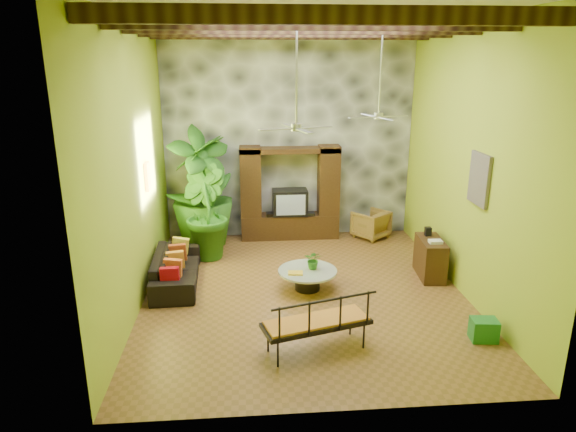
{
  "coord_description": "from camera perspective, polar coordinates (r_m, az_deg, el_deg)",
  "views": [
    {
      "loc": [
        -1.05,
        -8.93,
        4.31
      ],
      "look_at": [
        -0.29,
        0.2,
        1.47
      ],
      "focal_mm": 32.0,
      "sensor_mm": 36.0,
      "label": 1
    }
  ],
  "objects": [
    {
      "name": "wicker_armchair",
      "position": [
        12.91,
        9.17,
        -0.89
      ],
      "size": [
        1.05,
        1.06,
        0.69
      ],
      "primitive_type": "imported",
      "rotation": [
        0.0,
        0.0,
        3.81
      ],
      "color": "brown",
      "rests_on": "ground"
    },
    {
      "name": "ceiling_fan_front",
      "position": [
        8.62,
        0.93,
        11.17
      ],
      "size": [
        1.28,
        1.28,
        1.86
      ],
      "color": "#ACACB1",
      "rests_on": "ceiling"
    },
    {
      "name": "centerpiece_plant",
      "position": [
        9.91,
        2.87,
        -4.87
      ],
      "size": [
        0.41,
        0.39,
        0.37
      ],
      "primitive_type": "imported",
      "rotation": [
        0.0,
        0.0,
        -0.37
      ],
      "color": "#2B6A1C",
      "rests_on": "coffee_table"
    },
    {
      "name": "sofa",
      "position": [
        10.43,
        -12.33,
        -5.73
      ],
      "size": [
        0.92,
        2.18,
        0.63
      ],
      "primitive_type": "imported",
      "rotation": [
        0.0,
        0.0,
        1.61
      ],
      "color": "black",
      "rests_on": "ground"
    },
    {
      "name": "wall_art_mask",
      "position": [
        10.35,
        -15.32,
        4.28
      ],
      "size": [
        0.06,
        0.32,
        0.55
      ],
      "primitive_type": "cube",
      "color": "yellow",
      "rests_on": "left_wall"
    },
    {
      "name": "tall_plant_a",
      "position": [
        11.9,
        -9.45,
        2.98
      ],
      "size": [
        1.82,
        1.66,
        2.86
      ],
      "primitive_type": "imported",
      "rotation": [
        0.0,
        0.0,
        0.55
      ],
      "color": "#215616",
      "rests_on": "ground"
    },
    {
      "name": "ceiling_beams",
      "position": [
        9.0,
        2.06,
        20.2
      ],
      "size": [
        5.95,
        5.36,
        0.22
      ],
      "color": "#362511",
      "rests_on": "ceiling"
    },
    {
      "name": "green_bin",
      "position": [
        8.89,
        20.93,
        -11.72
      ],
      "size": [
        0.44,
        0.35,
        0.36
      ],
      "primitive_type": "cube",
      "rotation": [
        0.0,
        0.0,
        -0.11
      ],
      "color": "#207925",
      "rests_on": "ground"
    },
    {
      "name": "ceiling_fan_back",
      "position": [
        10.51,
        10.08,
        12.0
      ],
      "size": [
        1.28,
        1.28,
        1.86
      ],
      "color": "#ACACB1",
      "rests_on": "ceiling"
    },
    {
      "name": "wall_art_painting",
      "position": [
        9.46,
        20.49,
        3.85
      ],
      "size": [
        0.06,
        0.7,
        0.9
      ],
      "primitive_type": "cube",
      "color": "#275990",
      "rests_on": "right_wall"
    },
    {
      "name": "right_wall",
      "position": [
        9.97,
        19.4,
        5.78
      ],
      "size": [
        0.02,
        7.0,
        5.0
      ],
      "primitive_type": "cube",
      "color": "#A0B92A",
      "rests_on": "ground"
    },
    {
      "name": "yellow_tray",
      "position": [
        9.74,
        0.84,
        -6.35
      ],
      "size": [
        0.29,
        0.22,
        0.03
      ],
      "primitive_type": "cube",
      "rotation": [
        0.0,
        0.0,
        -0.09
      ],
      "color": "yellow",
      "rests_on": "coffee_table"
    },
    {
      "name": "left_wall",
      "position": [
        9.32,
        -16.82,
        5.28
      ],
      "size": [
        0.02,
        7.0,
        5.0
      ],
      "primitive_type": "cube",
      "color": "#A0B92A",
      "rests_on": "ground"
    },
    {
      "name": "tall_plant_b",
      "position": [
        11.47,
        -9.31,
        0.42
      ],
      "size": [
        1.42,
        1.47,
        2.08
      ],
      "primitive_type": "imported",
      "rotation": [
        0.0,
        0.0,
        2.2
      ],
      "color": "#256019",
      "rests_on": "ground"
    },
    {
      "name": "entertainment_center",
      "position": [
        12.56,
        0.21,
        1.78
      ],
      "size": [
        2.4,
        0.55,
        2.3
      ],
      "color": "black",
      "rests_on": "ground"
    },
    {
      "name": "back_wall",
      "position": [
        12.6,
        0.07,
        8.96
      ],
      "size": [
        6.0,
        0.02,
        5.0
      ],
      "primitive_type": "cube",
      "color": "#A0B92A",
      "rests_on": "ground"
    },
    {
      "name": "tall_plant_c",
      "position": [
        12.26,
        -9.47,
        2.8
      ],
      "size": [
        1.78,
        1.78,
        2.61
      ],
      "primitive_type": "imported",
      "rotation": [
        0.0,
        0.0,
        4.46
      ],
      "color": "#2D6B1C",
      "rests_on": "ground"
    },
    {
      "name": "ground",
      "position": [
        9.97,
        1.77,
        -8.4
      ],
      "size": [
        7.0,
        7.0,
        0.0
      ],
      "primitive_type": "plane",
      "color": "brown",
      "rests_on": "ground"
    },
    {
      "name": "iron_bench",
      "position": [
        7.85,
        3.26,
        -11.59
      ],
      "size": [
        1.74,
        1.04,
        0.57
      ],
      "rotation": [
        0.0,
        0.0,
        0.28
      ],
      "color": "black",
      "rests_on": "ground"
    },
    {
      "name": "coffee_table",
      "position": [
        9.97,
        2.18,
        -6.77
      ],
      "size": [
        1.13,
        1.13,
        0.4
      ],
      "rotation": [
        0.0,
        0.0,
        0.34
      ],
      "color": "black",
      "rests_on": "ground"
    },
    {
      "name": "stone_accent_wall",
      "position": [
        12.55,
        0.09,
        8.92
      ],
      "size": [
        5.98,
        0.1,
        4.98
      ],
      "primitive_type": "cube",
      "color": "#323439",
      "rests_on": "ground"
    },
    {
      "name": "side_console",
      "position": [
        10.88,
        15.52,
        -4.52
      ],
      "size": [
        0.53,
        1.03,
        0.8
      ],
      "primitive_type": "cube",
      "rotation": [
        0.0,
        0.0,
        -0.08
      ],
      "color": "#342110",
      "rests_on": "ground"
    },
    {
      "name": "ceiling",
      "position": [
        9.02,
        2.08,
        21.6
      ],
      "size": [
        6.0,
        7.0,
        0.02
      ],
      "primitive_type": "cube",
      "color": "silver",
      "rests_on": "back_wall"
    }
  ]
}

